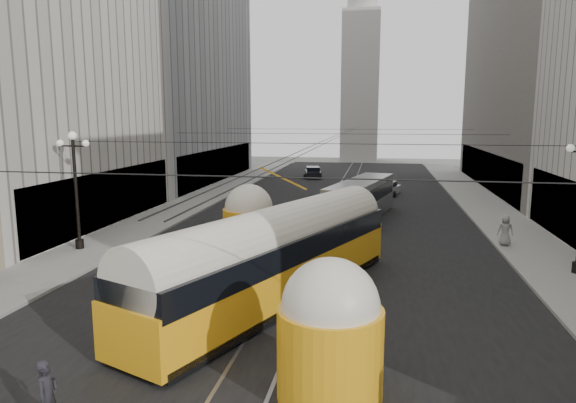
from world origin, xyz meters
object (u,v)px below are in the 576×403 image
at_px(city_bus, 361,198).
at_px(pedestrian_crossing_a, 48,397).
at_px(pedestrian_sidewalk_right, 505,230).
at_px(streetcar, 275,255).

bearing_deg(city_bus, pedestrian_crossing_a, -102.98).
relative_size(city_bus, pedestrian_sidewalk_right, 6.51).
bearing_deg(city_bus, streetcar, -98.88).
relative_size(streetcar, pedestrian_sidewalk_right, 9.42).
distance_m(streetcar, pedestrian_sidewalk_right, 15.18).
height_order(city_bus, pedestrian_crossing_a, city_bus).
bearing_deg(pedestrian_sidewalk_right, city_bus, -35.28).
distance_m(city_bus, pedestrian_sidewalk_right, 10.80).
xyz_separation_m(streetcar, pedestrian_sidewalk_right, (11.00, 10.43, -0.85)).
bearing_deg(pedestrian_crossing_a, city_bus, -16.54).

